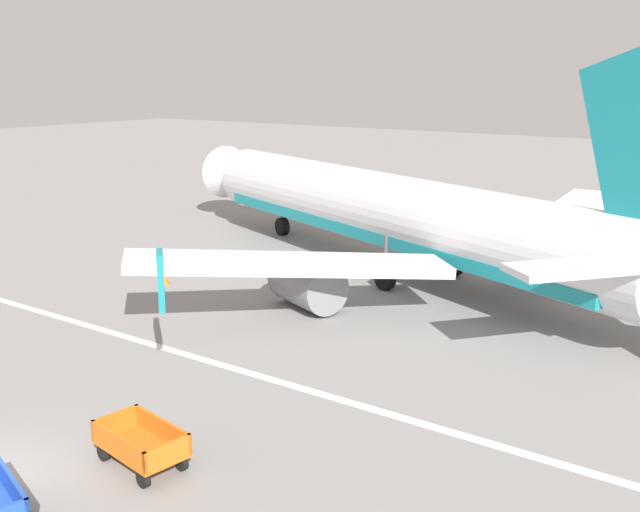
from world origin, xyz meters
The scene contains 4 objects.
apron_stripe centered at (0.00, 9.08, 0.01)m, with size 120.00×0.36×0.01m, color silver.
airplane centered at (-0.85, 22.95, 3.05)m, with size 36.22×29.53×11.34m.
baggage_cart_third_in_row centered at (2.53, 2.87, 0.60)m, with size 3.62×1.79×1.07m.
traffic_cone_near_plane centered at (-9.41, 15.07, 0.30)m, with size 0.46×0.46×0.61m, color orange.
Camera 1 is at (16.16, -8.65, 9.87)m, focal length 41.38 mm.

